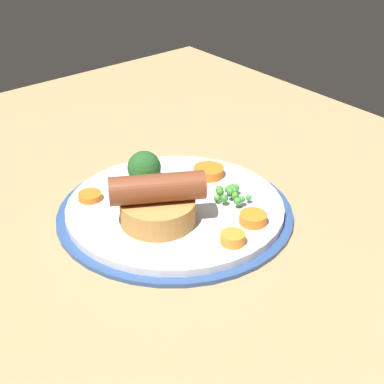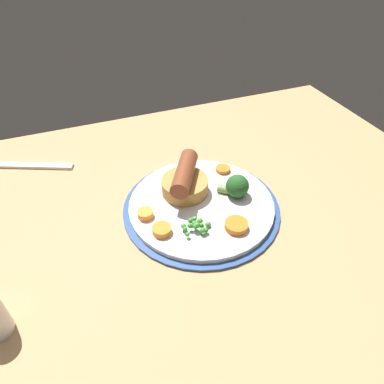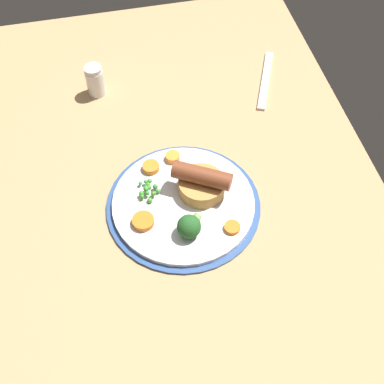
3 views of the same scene
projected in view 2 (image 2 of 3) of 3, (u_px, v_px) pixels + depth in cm
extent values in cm
cube|color=tan|center=(179.00, 233.00, 58.29)|extent=(110.00, 80.00, 3.00)
cylinder|color=#2D4C84|center=(201.00, 207.00, 60.53)|extent=(27.53, 27.53, 0.50)
cylinder|color=silver|center=(201.00, 205.00, 60.24)|extent=(25.33, 25.33, 1.40)
cylinder|color=#BC8442|center=(185.00, 186.00, 61.06)|extent=(8.33, 8.33, 2.73)
cylinder|color=#33190C|center=(185.00, 181.00, 60.26)|extent=(6.66, 6.66, 0.30)
cylinder|color=brown|center=(185.00, 173.00, 59.13)|extent=(7.96, 10.58, 3.17)
sphere|color=#4A943E|center=(195.00, 219.00, 55.74)|extent=(0.80, 0.80, 0.80)
sphere|color=#3D8526|center=(206.00, 230.00, 53.77)|extent=(0.84, 0.84, 0.84)
sphere|color=#388D30|center=(201.00, 225.00, 54.22)|extent=(0.81, 0.81, 0.81)
sphere|color=green|center=(186.00, 225.00, 54.28)|extent=(0.90, 0.90, 0.90)
sphere|color=#428D3F|center=(187.00, 228.00, 53.80)|extent=(0.77, 0.77, 0.77)
sphere|color=green|center=(197.00, 225.00, 53.78)|extent=(0.98, 0.98, 0.98)
sphere|color=#45912A|center=(190.00, 226.00, 53.99)|extent=(0.82, 0.82, 0.82)
sphere|color=#418A3B|center=(194.00, 223.00, 54.14)|extent=(0.86, 0.86, 0.86)
sphere|color=green|center=(190.00, 234.00, 53.16)|extent=(0.70, 0.70, 0.70)
sphere|color=#3E8339|center=(191.00, 220.00, 55.11)|extent=(0.93, 0.93, 0.93)
sphere|color=#38883D|center=(196.00, 227.00, 53.67)|extent=(0.75, 0.75, 0.75)
sphere|color=#428226|center=(200.00, 221.00, 55.09)|extent=(0.92, 0.92, 0.92)
sphere|color=green|center=(202.00, 230.00, 53.50)|extent=(0.91, 0.91, 0.91)
sphere|color=#378C3B|center=(194.00, 226.00, 53.73)|extent=(0.75, 0.75, 0.75)
sphere|color=#428E33|center=(208.00, 224.00, 55.06)|extent=(0.97, 0.97, 0.97)
sphere|color=#235623|center=(237.00, 186.00, 59.94)|extent=(4.12, 4.12, 4.12)
cylinder|color=#7A9E56|center=(224.00, 189.00, 61.36)|extent=(2.61, 2.50, 1.44)
cylinder|color=orange|center=(236.00, 225.00, 54.80)|extent=(5.32, 5.32, 1.13)
cylinder|color=orange|center=(223.00, 169.00, 66.44)|extent=(3.79, 3.79, 0.79)
cylinder|color=orange|center=(162.00, 230.00, 54.06)|extent=(4.36, 4.36, 1.13)
cylinder|color=orange|center=(145.00, 214.00, 56.76)|extent=(3.63, 3.63, 1.18)
cube|color=silver|center=(29.00, 166.00, 69.84)|extent=(17.18, 8.55, 0.60)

